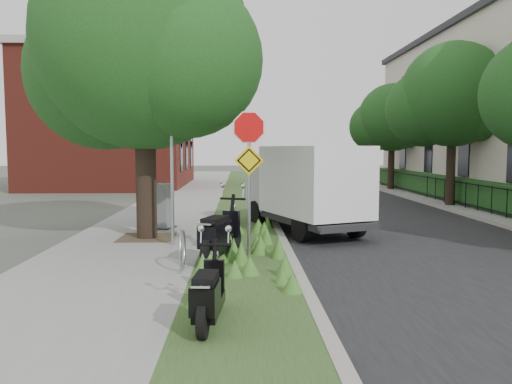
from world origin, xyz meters
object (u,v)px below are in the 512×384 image
box_truck (306,185)px  utility_cabinet (157,207)px  scooter_near (208,300)px  scooter_far (218,239)px  sign_assembly (249,153)px

box_truck → utility_cabinet: (-4.31, 0.21, -0.65)m
scooter_near → box_truck: 8.31m
scooter_near → scooter_far: (-0.03, 3.77, 0.10)m
scooter_near → scooter_far: bearing=90.4°
scooter_near → scooter_far: size_ratio=0.82×
sign_assembly → utility_cabinet: sign_assembly is taller
sign_assembly → scooter_near: (-0.62, -4.34, -1.85)m
scooter_far → box_truck: box_truck is taller
scooter_near → box_truck: size_ratio=0.31×
box_truck → sign_assembly: bearing=-115.5°
sign_assembly → box_truck: 4.08m
scooter_near → sign_assembly: bearing=81.9°
sign_assembly → scooter_far: bearing=-138.0°
scooter_near → utility_cabinet: size_ratio=1.21×
scooter_far → sign_assembly: bearing=42.0°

